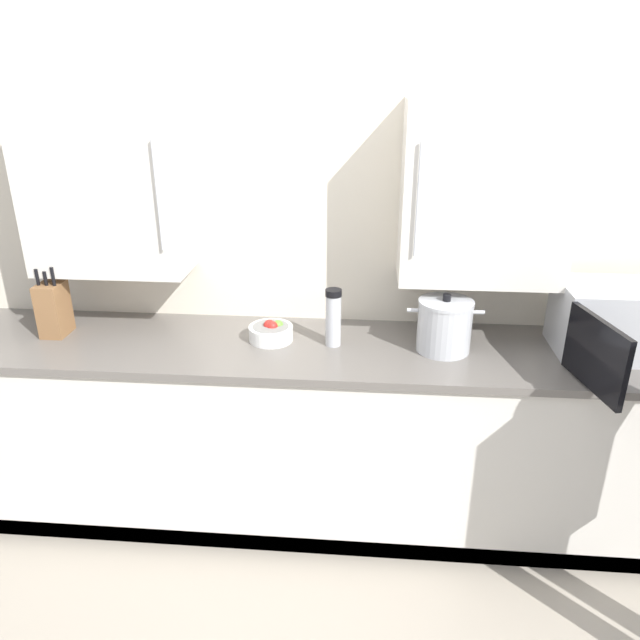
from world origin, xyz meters
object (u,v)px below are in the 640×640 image
at_px(stock_pot, 444,326).
at_px(microwave_oven, 616,321).
at_px(knife_block, 54,309).
at_px(thermos_flask, 333,317).
at_px(fruit_bowl, 271,332).

bearing_deg(stock_pot, microwave_oven, 2.33).
distance_m(microwave_oven, knife_block, 2.59).
bearing_deg(thermos_flask, fruit_bowl, 174.58).
relative_size(microwave_oven, knife_block, 2.15).
bearing_deg(stock_pot, knife_block, 179.21).
bearing_deg(microwave_oven, fruit_bowl, 179.58).
distance_m(fruit_bowl, stock_pot, 0.80).
bearing_deg(knife_block, thermos_flask, -0.48).
bearing_deg(microwave_oven, stock_pot, -177.67).
distance_m(thermos_flask, knife_block, 1.34).
bearing_deg(knife_block, microwave_oven, 0.12).
bearing_deg(thermos_flask, stock_pot, -1.61).
relative_size(thermos_flask, fruit_bowl, 1.31).
bearing_deg(stock_pot, fruit_bowl, 176.97).
xyz_separation_m(thermos_flask, stock_pot, (0.50, -0.01, -0.02)).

